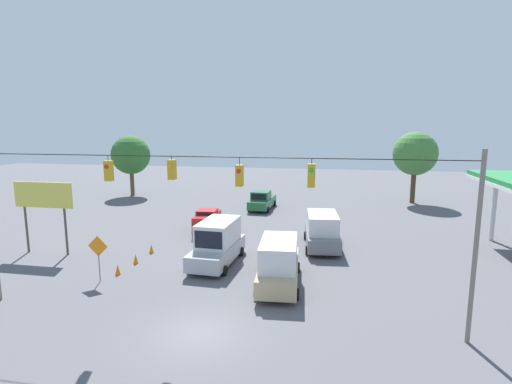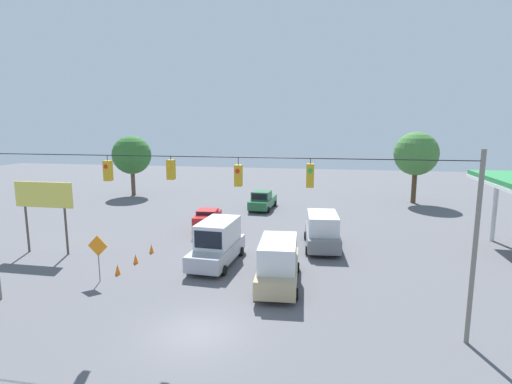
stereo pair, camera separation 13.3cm
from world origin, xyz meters
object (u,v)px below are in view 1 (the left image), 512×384
Objects in this scene: sedan_red_withflow_far at (207,220)px; tree_horizon_right at (131,155)px; traffic_cone_second at (136,259)px; work_zone_sign at (98,250)px; box_truck_silver_withflow_mid at (218,242)px; pickup_truck_green_withflow_deep at (262,201)px; box_truck_tan_crossing_near at (279,263)px; overhead_signal_span at (207,209)px; traffic_cone_nearest at (118,270)px; traffic_cone_third at (151,249)px; tree_horizon_left at (415,154)px; box_truck_grey_oncoming_far at (322,230)px; roadside_billboard at (44,200)px.

sedan_red_withflow_far is 22.73m from tree_horizon_right.
work_zone_sign is at bearing 79.68° from traffic_cone_second.
pickup_truck_green_withflow_deep is (0.01, -17.91, -0.46)m from box_truck_silver_withflow_mid.
overhead_signal_span is at bearing 59.60° from box_truck_tan_crossing_near.
pickup_truck_green_withflow_deep is at bearing 162.78° from tree_horizon_right.
tree_horizon_right reaches higher than traffic_cone_nearest.
sedan_red_withflow_far is at bearing -102.97° from traffic_cone_nearest.
traffic_cone_third is 33.28m from tree_horizon_left.
tree_horizon_left is (-22.68, -26.08, 5.57)m from traffic_cone_second.
traffic_cone_nearest is (2.48, 10.78, -0.72)m from sedan_red_withflow_far.
sedan_red_withflow_far is (7.65, -10.58, -0.33)m from box_truck_tan_crossing_near.
traffic_cone_nearest is at bearing 29.96° from box_truck_silver_withflow_mid.
overhead_signal_span reaches higher than box_truck_tan_crossing_near.
traffic_cone_third is 26.52m from tree_horizon_right.
traffic_cone_nearest is 36.67m from tree_horizon_left.
traffic_cone_third is at bearing 120.36° from tree_horizon_right.
work_zone_sign is at bearing 7.71° from box_truck_tan_crossing_near.
traffic_cone_nearest is (5.59, 3.22, -1.11)m from box_truck_silver_withflow_mid.
overhead_signal_span is 6.85m from box_truck_tan_crossing_near.
sedan_red_withflow_far is 6.81m from traffic_cone_third.
traffic_cone_second is (2.34, 8.69, -0.72)m from sedan_red_withflow_far.
box_truck_grey_oncoming_far is 1.20× the size of roadside_billboard.
box_truck_silver_withflow_mid is 30.32m from tree_horizon_right.
traffic_cone_second is 2.32m from traffic_cone_third.
traffic_cone_nearest is 8.60m from roadside_billboard.
tree_horizon_right is at bearing -62.13° from traffic_cone_second.
box_truck_tan_crossing_near is at bearing -178.83° from traffic_cone_nearest.
tree_horizon_left is at bearing -177.94° from tree_horizon_right.
tree_horizon_right is at bearing -57.11° from overhead_signal_span.
traffic_cone_third is (5.39, 16.72, -0.65)m from pickup_truck_green_withflow_deep.
box_truck_silver_withflow_mid reaches higher than traffic_cone_second.
overhead_signal_span reaches higher than traffic_cone_second.
overhead_signal_span is 8.26× the size of work_zone_sign.
tree_horizon_right reaches higher than roadside_billboard.
box_truck_grey_oncoming_far is at bearing -144.69° from box_truck_silver_withflow_mid.
tree_horizon_right is (23.11, -26.67, 4.00)m from box_truck_tan_crossing_near.
box_truck_grey_oncoming_far is 0.74× the size of tree_horizon_left.
box_truck_tan_crossing_near is (-2.79, -4.75, -4.07)m from overhead_signal_span.
pickup_truck_green_withflow_deep is 10.80m from sedan_red_withflow_far.
pickup_truck_green_withflow_deep is 1.08× the size of roadside_billboard.
overhead_signal_span reaches higher than pickup_truck_green_withflow_deep.
work_zone_sign reaches higher than box_truck_tan_crossing_near.
pickup_truck_green_withflow_deep is at bearing -107.87° from traffic_cone_third.
tree_horizon_left is (-15.47, -32.71, 0.46)m from overhead_signal_span.
traffic_cone_third is (9.94, -4.20, -1.04)m from box_truck_tan_crossing_near.
traffic_cone_second is at bearing -42.61° from overhead_signal_span.
traffic_cone_nearest is 2.09m from traffic_cone_second.
sedan_red_withflow_far is (3.10, 10.35, 0.07)m from pickup_truck_green_withflow_deep.
work_zone_sign is (10.60, 1.43, 0.62)m from box_truck_tan_crossing_near.
work_zone_sign is at bearing 74.87° from pickup_truck_green_withflow_deep.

